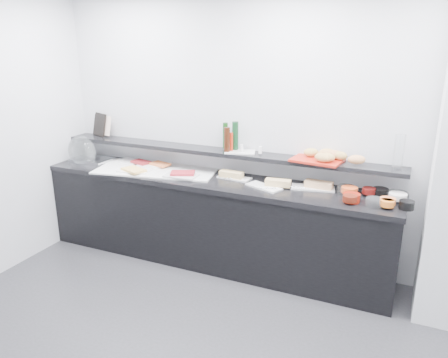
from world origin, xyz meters
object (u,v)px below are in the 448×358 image
at_px(sandwich_plate_mid, 264,187).
at_px(bread_tray, 317,160).
at_px(condiment_tray, 240,152).
at_px(carafe, 399,152).
at_px(framed_print, 100,125).
at_px(cloche_base, 92,160).

distance_m(sandwich_plate_mid, bread_tray, 0.55).
xyz_separation_m(condiment_tray, bread_tray, (0.76, -0.01, 0.00)).
height_order(sandwich_plate_mid, carafe, carafe).
relative_size(sandwich_plate_mid, bread_tray, 0.77).
xyz_separation_m(framed_print, carafe, (3.22, -0.05, 0.02)).
distance_m(cloche_base, carafe, 3.20).
xyz_separation_m(sandwich_plate_mid, condiment_tray, (-0.33, 0.23, 0.25)).
distance_m(condiment_tray, carafe, 1.46).
xyz_separation_m(cloche_base, sandwich_plate_mid, (2.06, -0.07, -0.01)).
relative_size(framed_print, carafe, 0.87).
height_order(sandwich_plate_mid, bread_tray, bread_tray).
bearing_deg(bread_tray, cloche_base, -169.70).
height_order(condiment_tray, carafe, carafe).
bearing_deg(sandwich_plate_mid, condiment_tray, 168.22).
height_order(framed_print, carafe, carafe).
bearing_deg(bread_tray, condiment_tray, -173.60).
bearing_deg(condiment_tray, sandwich_plate_mid, -51.42).
bearing_deg(framed_print, cloche_base, -55.55).
distance_m(framed_print, condiment_tray, 1.77).
relative_size(cloche_base, condiment_tray, 1.49).
bearing_deg(framed_print, bread_tray, 22.10).
xyz_separation_m(sandwich_plate_mid, carafe, (1.12, 0.24, 0.39)).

